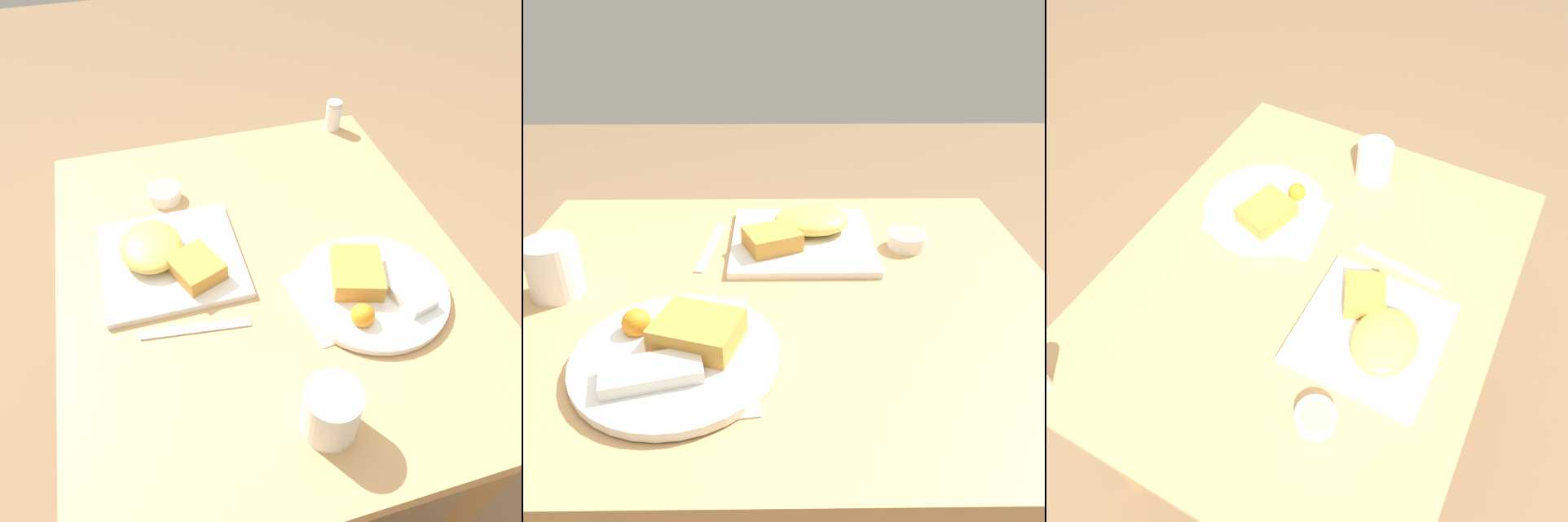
% 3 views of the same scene
% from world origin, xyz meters
% --- Properties ---
extents(ground_plane, '(8.00, 8.00, 0.00)m').
position_xyz_m(ground_plane, '(0.00, 0.00, 0.00)').
color(ground_plane, '#846647').
extents(dining_table, '(1.00, 0.82, 0.75)m').
position_xyz_m(dining_table, '(0.00, 0.00, 0.66)').
color(dining_table, tan).
rests_on(dining_table, ground_plane).
extents(menu_card, '(0.22, 0.29, 0.00)m').
position_xyz_m(menu_card, '(0.12, 0.17, 0.75)').
color(menu_card, silver).
rests_on(menu_card, dining_table).
extents(plate_square_near, '(0.28, 0.28, 0.06)m').
position_xyz_m(plate_square_near, '(-0.06, -0.19, 0.77)').
color(plate_square_near, white).
rests_on(plate_square_near, dining_table).
extents(plate_oval_far, '(0.29, 0.29, 0.05)m').
position_xyz_m(plate_oval_far, '(0.13, 0.18, 0.77)').
color(plate_oval_far, white).
rests_on(plate_oval_far, menu_card).
extents(sauce_ramekin, '(0.08, 0.08, 0.03)m').
position_xyz_m(sauce_ramekin, '(-0.27, -0.16, 0.77)').
color(sauce_ramekin, white).
rests_on(sauce_ramekin, dining_table).
extents(butter_knife, '(0.04, 0.20, 0.00)m').
position_xyz_m(butter_knife, '(0.12, -0.16, 0.75)').
color(butter_knife, silver).
rests_on(butter_knife, dining_table).
extents(coffee_mug, '(0.09, 0.09, 0.10)m').
position_xyz_m(coffee_mug, '(0.37, -0.00, 0.80)').
color(coffee_mug, white).
rests_on(coffee_mug, dining_table).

